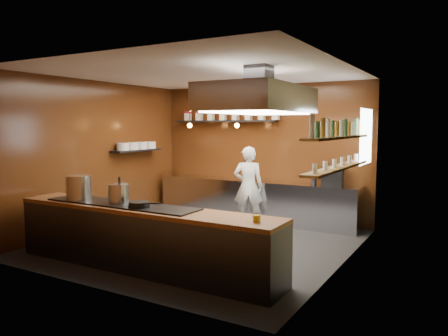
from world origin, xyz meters
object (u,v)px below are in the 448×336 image
Objects in this scene: espresso_machine at (333,175)px; chef at (248,186)px; extractor_hood at (259,99)px; stockpot_small at (118,193)px; stockpot_large at (79,188)px.

chef is at bearing -166.91° from espresso_machine.
extractor_hood reaches higher than stockpot_small.
chef reaches higher than stockpot_large.
stockpot_large reaches higher than espresso_machine.
stockpot_large is 0.23× the size of chef.
chef is at bearing 120.32° from extractor_hood.
extractor_hood is at bearing 27.12° from stockpot_large.
stockpot_large is 3.58m from chef.
chef reaches higher than stockpot_small.
espresso_machine is at bearing 177.89° from chef.
stockpot_small is at bearing 57.44° from chef.
extractor_hood reaches higher than chef.
extractor_hood is 3.02m from espresso_machine.
stockpot_large is (-2.50, -1.28, -1.37)m from extractor_hood.
extractor_hood is 6.51× the size of stockpot_small.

